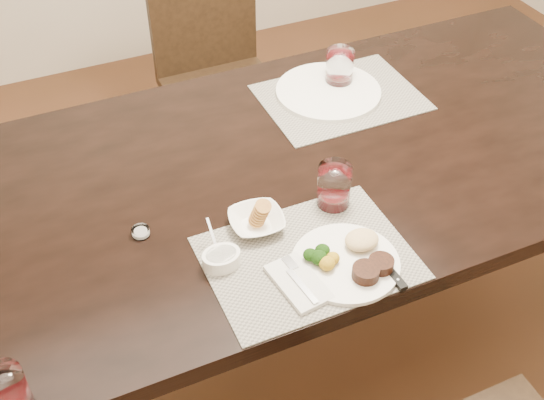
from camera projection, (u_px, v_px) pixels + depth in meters
name	position (u px, v px, depth m)	size (l,w,h in m)	color
ground_plane	(319.00, 324.00, 2.34)	(4.50, 4.50, 0.00)	#3E2614
dining_table	(330.00, 175.00, 1.89)	(2.00, 1.00, 0.75)	black
chair_far	(215.00, 66.00, 2.64)	(0.42, 0.42, 0.90)	black
placemat_near	(308.00, 258.00, 1.55)	(0.46, 0.34, 0.00)	gray
placemat_far	(340.00, 97.00, 2.03)	(0.46, 0.34, 0.00)	gray
dinner_plate	(351.00, 260.00, 1.52)	(0.24, 0.24, 0.04)	white
napkin_fork	(298.00, 282.00, 1.48)	(0.11, 0.17, 0.02)	silver
steak_knife	(386.00, 266.00, 1.52)	(0.02, 0.23, 0.01)	silver
cracker_bowl	(256.00, 221.00, 1.61)	(0.14, 0.14, 0.06)	white
sauce_ramekin	(221.00, 258.00, 1.52)	(0.09, 0.13, 0.07)	white
wine_glass_near	(334.00, 187.00, 1.65)	(0.08, 0.08, 0.11)	white
far_plate	(328.00, 91.00, 2.04)	(0.31, 0.31, 0.01)	white
wine_glass_far	(339.00, 70.00, 2.05)	(0.08, 0.08, 0.11)	white
wine_glass_side	(8.00, 392.00, 1.24)	(0.07, 0.07, 0.10)	white
salt_cellar	(141.00, 232.00, 1.60)	(0.04, 0.04, 0.02)	white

